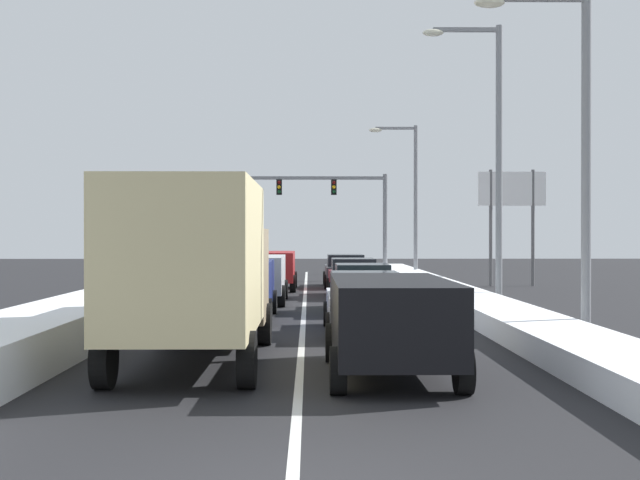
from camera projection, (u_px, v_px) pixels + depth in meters
name	position (u px, v px, depth m)	size (l,w,h in m)	color
ground_plane	(304.00, 314.00, 26.26)	(120.00, 120.00, 0.00)	black
lane_stripe_between_right_lane_and_center_lane	(305.00, 302.00, 30.81)	(0.14, 50.11, 0.01)	silver
snow_bank_right_shoulder	(452.00, 295.00, 30.88)	(1.83, 50.11, 0.53)	white
snow_bank_left_shoulder	(156.00, 291.00, 30.74)	(2.19, 50.11, 0.84)	white
suv_black_right_lane_nearest	(390.00, 317.00, 14.78)	(2.16, 4.90, 1.67)	black
sedan_white_right_lane_second	(365.00, 302.00, 21.26)	(2.00, 4.50, 1.51)	silver
sedan_green_right_lane_third	(362.00, 287.00, 27.19)	(2.00, 4.50, 1.51)	#1E5633
sedan_maroon_right_lane_fourth	(353.00, 277.00, 33.55)	(2.00, 4.50, 1.51)	maroon
sedan_charcoal_right_lane_fifth	(345.00, 270.00, 39.95)	(2.00, 4.50, 1.51)	#38383D
box_truck_center_lane_nearest	(196.00, 263.00, 15.97)	(2.53, 7.20, 3.36)	#937F60
suv_navy_center_lane_second	(237.00, 284.00, 24.60)	(2.16, 4.90, 1.67)	navy
suv_silver_center_lane_third	(256.00, 275.00, 30.52)	(2.16, 4.90, 1.67)	#B7BABF
suv_red_center_lane_fourth	(272.00, 267.00, 37.81)	(2.16, 4.90, 1.67)	maroon
sedan_gray_center_lane_fifth	(269.00, 267.00, 44.18)	(2.00, 4.50, 1.51)	slate
traffic_light_gantry	(325.00, 198.00, 53.56)	(10.60, 0.47, 6.20)	slate
street_lamp_right_near	(570.00, 132.00, 19.47)	(2.66, 0.36, 7.92)	gray
street_lamp_right_mid	(489.00, 142.00, 28.58)	(2.66, 0.36, 9.38)	gray
street_lamp_right_far	(409.00, 188.00, 46.80)	(2.66, 0.36, 8.36)	gray
roadside_sign_right	(512.00, 201.00, 40.70)	(3.20, 0.16, 5.50)	#59595B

